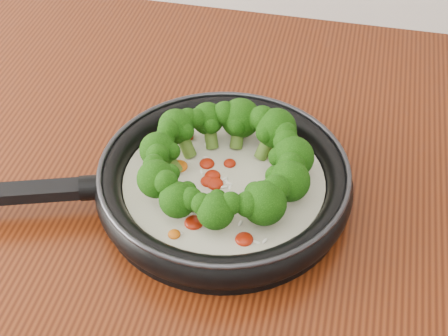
# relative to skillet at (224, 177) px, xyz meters

# --- Properties ---
(skillet) EXTENTS (0.50, 0.39, 0.09)m
(skillet) POSITION_rel_skillet_xyz_m (0.00, 0.00, 0.00)
(skillet) COLOR black
(skillet) RESTS_ON counter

